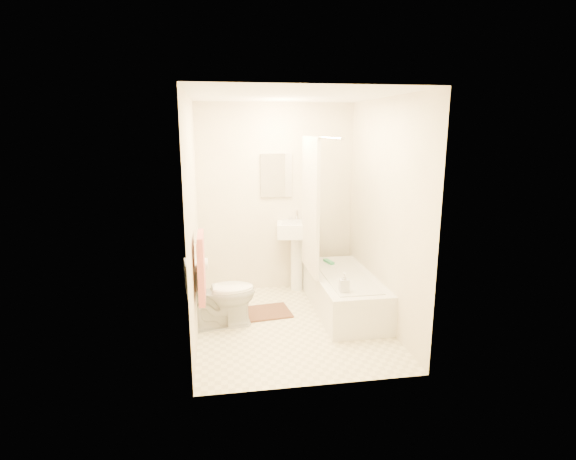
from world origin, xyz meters
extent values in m
plane|color=beige|center=(0.00, 0.00, 0.00)|extent=(2.40, 2.40, 0.00)
plane|color=white|center=(0.00, 0.00, 2.40)|extent=(2.40, 2.40, 0.00)
cube|color=beige|center=(0.00, 1.20, 1.20)|extent=(2.00, 0.02, 2.40)
cube|color=beige|center=(-1.00, 0.00, 1.20)|extent=(0.02, 2.40, 2.40)
cube|color=beige|center=(1.00, 0.00, 1.20)|extent=(0.02, 2.40, 2.40)
cube|color=white|center=(0.00, 1.18, 1.50)|extent=(0.40, 0.03, 0.55)
cylinder|color=silver|center=(0.30, 0.10, 2.00)|extent=(0.03, 1.70, 0.03)
cube|color=silver|center=(0.30, 0.50, 1.22)|extent=(0.04, 0.80, 1.55)
cylinder|color=silver|center=(-0.96, -0.25, 1.10)|extent=(0.02, 0.60, 0.02)
cube|color=#CC7266|center=(-0.93, -0.25, 0.78)|extent=(0.06, 0.45, 0.66)
cylinder|color=white|center=(-0.93, 0.12, 0.70)|extent=(0.11, 0.12, 0.12)
imported|color=white|center=(-0.75, 0.10, 0.36)|extent=(0.79, 0.50, 0.73)
cube|color=#502A1B|center=(-0.26, 0.35, 0.01)|extent=(0.63, 0.51, 0.02)
imported|color=silver|center=(0.51, -0.24, 0.54)|extent=(0.10, 0.10, 0.21)
cube|color=#37A165|center=(0.60, 0.76, 0.45)|extent=(0.10, 0.20, 0.04)
camera|label=1|loc=(-0.77, -4.47, 2.10)|focal=28.00mm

